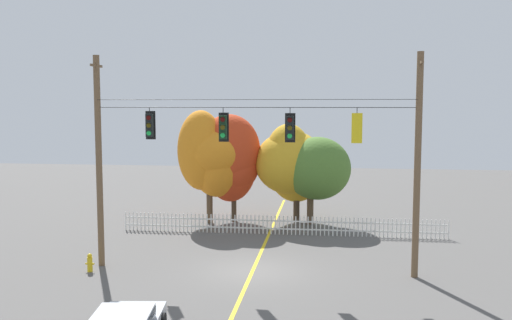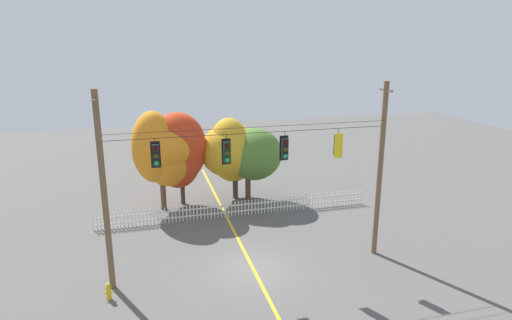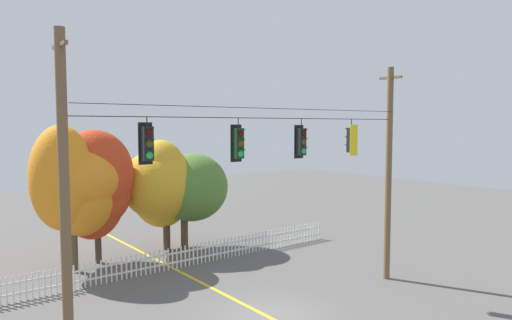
{
  "view_description": "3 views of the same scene",
  "coord_description": "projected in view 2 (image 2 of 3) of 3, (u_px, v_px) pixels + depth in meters",
  "views": [
    {
      "loc": [
        3.07,
        -23.21,
        7.1
      ],
      "look_at": [
        0.17,
        -0.2,
        4.8
      ],
      "focal_mm": 39.37,
      "sensor_mm": 36.0,
      "label": 1
    },
    {
      "loc": [
        -4.96,
        -19.32,
        11.18
      ],
      "look_at": [
        0.22,
        0.27,
        5.59
      ],
      "focal_mm": 30.94,
      "sensor_mm": 36.0,
      "label": 2
    },
    {
      "loc": [
        -10.16,
        -12.49,
        6.75
      ],
      "look_at": [
        -0.32,
        0.25,
        5.54
      ],
      "focal_mm": 32.97,
      "sensor_mm": 36.0,
      "label": 3
    }
  ],
  "objects": [
    {
      "name": "traffic_signal_northbound_primary",
      "position": [
        285.0,
        149.0,
        20.96
      ],
      "size": [
        0.43,
        0.38,
        1.45
      ],
      "color": "black"
    },
    {
      "name": "autumn_maple_near_fence",
      "position": [
        163.0,
        150.0,
        29.03
      ],
      "size": [
        4.2,
        3.64,
        6.77
      ],
      "color": "brown",
      "rests_on": "ground"
    },
    {
      "name": "autumn_maple_far_west",
      "position": [
        250.0,
        152.0,
        30.98
      ],
      "size": [
        4.4,
        3.92,
        5.22
      ],
      "color": "brown",
      "rests_on": "ground"
    },
    {
      "name": "traffic_signal_westbound_side",
      "position": [
        338.0,
        145.0,
        21.62
      ],
      "size": [
        0.43,
        0.38,
        1.45
      ],
      "color": "black"
    },
    {
      "name": "autumn_maple_mid",
      "position": [
        179.0,
        151.0,
        29.75
      ],
      "size": [
        3.71,
        3.38,
        6.53
      ],
      "color": "#473828",
      "rests_on": "ground"
    },
    {
      "name": "ground",
      "position": [
        253.0,
        269.0,
        22.2
      ],
      "size": [
        80.0,
        80.0,
        0.0
      ],
      "primitive_type": "plane",
      "color": "#565451"
    },
    {
      "name": "traffic_signal_northbound_secondary",
      "position": [
        227.0,
        152.0,
        20.27
      ],
      "size": [
        0.43,
        0.38,
        1.45
      ],
      "color": "black"
    },
    {
      "name": "white_picket_fence",
      "position": [
        237.0,
        208.0,
        28.67
      ],
      "size": [
        17.76,
        0.06,
        1.03
      ],
      "color": "white",
      "rests_on": "ground"
    },
    {
      "name": "lane_centerline_stripe",
      "position": [
        253.0,
        268.0,
        22.2
      ],
      "size": [
        0.16,
        36.0,
        0.01
      ],
      "primitive_type": "cube",
      "color": "gold",
      "rests_on": "ground"
    },
    {
      "name": "signal_support_span",
      "position": [
        253.0,
        180.0,
        20.95
      ],
      "size": [
        13.76,
        1.1,
        9.2
      ],
      "color": "brown",
      "rests_on": "ground"
    },
    {
      "name": "traffic_signal_eastbound_side",
      "position": [
        156.0,
        155.0,
        19.46
      ],
      "size": [
        0.43,
        0.38,
        1.37
      ],
      "color": "black"
    },
    {
      "name": "fire_hydrant",
      "position": [
        109.0,
        291.0,
        19.49
      ],
      "size": [
        0.38,
        0.22,
        0.79
      ],
      "color": "gold",
      "rests_on": "ground"
    },
    {
      "name": "autumn_oak_far_east",
      "position": [
        231.0,
        150.0,
        30.98
      ],
      "size": [
        4.21,
        3.88,
        5.97
      ],
      "color": "#473828",
      "rests_on": "ground"
    }
  ]
}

